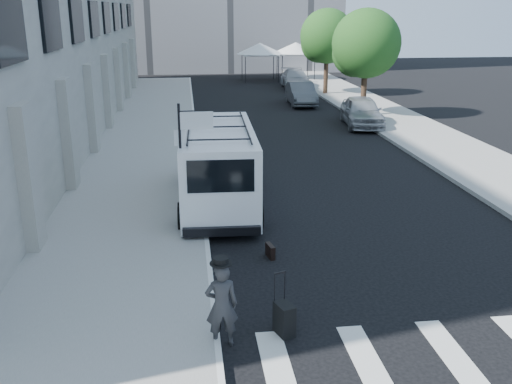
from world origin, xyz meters
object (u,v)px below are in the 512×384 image
object	(u,v)px
businessman	(222,305)
parked_car_b	(301,94)
cargo_van	(218,165)
parked_car_a	(362,111)
suitcase	(284,319)
briefcase	(270,251)
parked_car_c	(295,79)

from	to	relation	value
businessman	parked_car_b	xyz separation A→B (m)	(6.90, 27.13, -0.09)
businessman	cargo_van	bearing A→B (deg)	-94.71
businessman	parked_car_a	bearing A→B (deg)	-115.49
suitcase	parked_car_b	bearing A→B (deg)	58.26
businessman	briefcase	world-z (taller)	businessman
briefcase	suitcase	xyz separation A→B (m)	(-0.25, -3.54, 0.15)
briefcase	parked_car_a	distance (m)	17.64
businessman	parked_car_b	bearing A→B (deg)	-106.07
businessman	briefcase	xyz separation A→B (m)	(1.45, 3.77, -0.65)
suitcase	cargo_van	bearing A→B (deg)	76.02
suitcase	parked_car_c	world-z (taller)	parked_car_c
suitcase	parked_car_b	xyz separation A→B (m)	(5.70, 26.90, 0.40)
suitcase	parked_car_c	xyz separation A→B (m)	(6.86, 34.99, 0.39)
suitcase	parked_car_a	bearing A→B (deg)	49.29
briefcase	parked_car_b	bearing A→B (deg)	65.57
parked_car_c	parked_car_b	bearing A→B (deg)	-95.72
briefcase	cargo_van	distance (m)	4.52
businessman	suitcase	distance (m)	1.32
suitcase	parked_car_a	xyz separation A→B (m)	(7.50, 19.61, 0.46)
cargo_van	parked_car_b	distance (m)	20.19
parked_car_a	briefcase	bearing A→B (deg)	-107.44
parked_car_b	parked_car_c	size ratio (longest dim) A/B	0.90
businessman	suitcase	xyz separation A→B (m)	(1.20, 0.23, -0.50)
cargo_van	parked_car_b	bearing A→B (deg)	73.00
parked_car_b	parked_car_c	xyz separation A→B (m)	(1.16, 8.09, -0.01)
briefcase	suitcase	world-z (taller)	suitcase
parked_car_a	suitcase	bearing A→B (deg)	-104.09
businessman	briefcase	bearing A→B (deg)	-112.85
businessman	suitcase	bearing A→B (deg)	-171.09
businessman	suitcase	size ratio (longest dim) A/B	1.35
cargo_van	parked_car_a	bearing A→B (deg)	56.70
briefcase	parked_car_a	xyz separation A→B (m)	(7.25, 16.07, 0.62)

